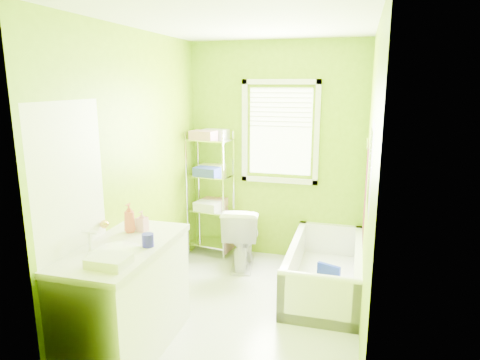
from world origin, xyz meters
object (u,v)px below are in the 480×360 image
(toilet, at_px, (242,236))
(vanity, at_px, (125,296))
(bathtub, at_px, (324,276))
(wire_shelf_unit, at_px, (211,180))

(toilet, bearing_deg, vanity, 66.89)
(vanity, bearing_deg, bathtub, 45.53)
(bathtub, distance_m, wire_shelf_unit, 1.76)
(bathtub, distance_m, toilet, 1.08)
(toilet, relative_size, wire_shelf_unit, 0.47)
(wire_shelf_unit, bearing_deg, bathtub, -23.07)
(vanity, distance_m, wire_shelf_unit, 2.14)
(bathtub, relative_size, toilet, 2.10)
(vanity, bearing_deg, wire_shelf_unit, 90.17)
(wire_shelf_unit, bearing_deg, vanity, -89.83)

